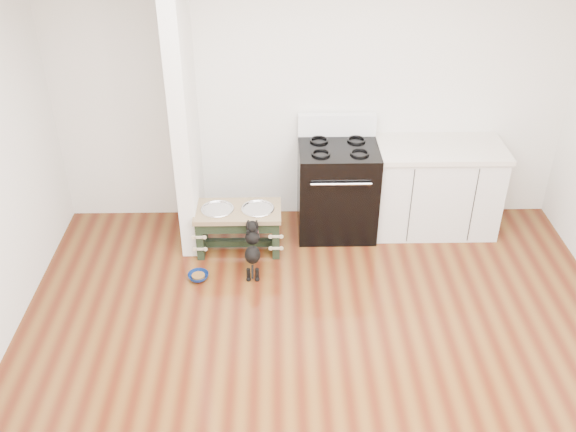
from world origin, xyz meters
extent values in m
plane|color=#471A0C|center=(0.00, 0.00, 0.00)|extent=(5.00, 5.00, 0.00)
plane|color=silver|center=(0.00, 2.50, 1.35)|extent=(5.00, 0.00, 5.00)
plane|color=white|center=(0.00, 0.00, 2.70)|extent=(5.00, 5.00, 0.00)
cube|color=silver|center=(-1.18, 2.10, 1.35)|extent=(0.15, 0.80, 2.70)
cube|color=black|center=(0.25, 2.15, 0.46)|extent=(0.76, 0.65, 0.92)
cube|color=black|center=(0.25, 1.84, 0.40)|extent=(0.58, 0.02, 0.50)
cylinder|color=silver|center=(0.25, 1.80, 0.72)|extent=(0.56, 0.02, 0.02)
cube|color=white|center=(0.25, 2.43, 1.03)|extent=(0.76, 0.08, 0.22)
torus|color=black|center=(0.07, 2.01, 0.93)|extent=(0.18, 0.18, 0.02)
torus|color=black|center=(0.43, 2.01, 0.93)|extent=(0.18, 0.18, 0.02)
torus|color=black|center=(0.07, 2.29, 0.93)|extent=(0.18, 0.18, 0.02)
torus|color=black|center=(0.43, 2.29, 0.93)|extent=(0.18, 0.18, 0.02)
cube|color=silver|center=(1.23, 2.18, 0.43)|extent=(1.20, 0.60, 0.86)
cube|color=beige|center=(1.23, 2.18, 0.89)|extent=(1.24, 0.64, 0.05)
cube|color=black|center=(1.23, 1.92, 0.05)|extent=(1.20, 0.06, 0.10)
cube|color=black|center=(-1.07, 1.83, 0.20)|extent=(0.07, 0.39, 0.40)
cube|color=black|center=(-0.36, 1.83, 0.20)|extent=(0.07, 0.39, 0.40)
cube|color=black|center=(-0.71, 1.65, 0.35)|extent=(0.65, 0.03, 0.10)
cube|color=black|center=(-0.71, 1.83, 0.07)|extent=(0.65, 0.07, 0.07)
cube|color=brown|center=(-0.71, 1.83, 0.42)|extent=(0.81, 0.43, 0.04)
cylinder|color=silver|center=(-0.90, 1.83, 0.43)|extent=(0.28, 0.28, 0.05)
cylinder|color=silver|center=(-0.52, 1.83, 0.43)|extent=(0.28, 0.28, 0.05)
torus|color=silver|center=(-0.90, 1.83, 0.45)|extent=(0.32, 0.32, 0.02)
torus|color=silver|center=(-0.52, 1.83, 0.45)|extent=(0.32, 0.32, 0.02)
cylinder|color=black|center=(-0.61, 1.32, 0.06)|extent=(0.04, 0.04, 0.12)
cylinder|color=black|center=(-0.53, 1.32, 0.06)|extent=(0.04, 0.04, 0.12)
sphere|color=black|center=(-0.61, 1.31, 0.01)|extent=(0.04, 0.04, 0.04)
sphere|color=black|center=(-0.53, 1.31, 0.01)|extent=(0.04, 0.04, 0.04)
ellipsoid|color=black|center=(-0.57, 1.40, 0.22)|extent=(0.14, 0.33, 0.29)
sphere|color=black|center=(-0.57, 1.51, 0.34)|extent=(0.13, 0.13, 0.13)
sphere|color=black|center=(-0.57, 1.55, 0.43)|extent=(0.12, 0.12, 0.12)
sphere|color=black|center=(-0.61, 1.63, 0.43)|extent=(0.04, 0.04, 0.04)
sphere|color=black|center=(-0.53, 1.63, 0.43)|extent=(0.04, 0.04, 0.04)
cylinder|color=black|center=(-0.57, 1.27, 0.13)|extent=(0.02, 0.09, 0.11)
torus|color=#BF3847|center=(-0.57, 1.53, 0.38)|extent=(0.11, 0.07, 0.10)
imported|color=navy|center=(-1.07, 1.34, 0.03)|extent=(0.19, 0.19, 0.06)
cylinder|color=brown|center=(-1.07, 1.34, 0.03)|extent=(0.12, 0.12, 0.02)
camera|label=1|loc=(-0.33, -3.30, 3.62)|focal=40.00mm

